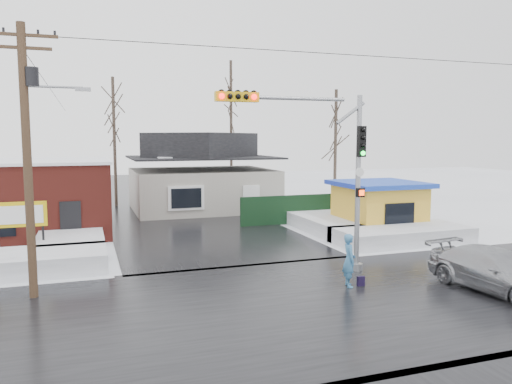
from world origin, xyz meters
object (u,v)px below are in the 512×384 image
object	(u,v)px
utility_pole	(29,145)
car	(496,271)
marquee_sign	(20,216)
traffic_signal	(323,159)
kiosk	(379,206)
pedestrian	(349,261)

from	to	relation	value
utility_pole	car	world-z (taller)	utility_pole
utility_pole	marquee_sign	xyz separation A→B (m)	(-1.07, 5.99, -3.19)
marquee_sign	car	bearing A→B (deg)	-32.97
traffic_signal	marquee_sign	bearing A→B (deg)	150.28
utility_pole	car	xyz separation A→B (m)	(15.12, -4.51, -4.38)
traffic_signal	utility_pole	size ratio (longest dim) A/B	0.78
kiosk	traffic_signal	bearing A→B (deg)	-135.16
utility_pole	pedestrian	xyz separation A→B (m)	(10.55, -2.35, -4.15)
utility_pole	marquee_sign	bearing A→B (deg)	100.13
traffic_signal	pedestrian	world-z (taller)	traffic_signal
traffic_signal	marquee_sign	size ratio (longest dim) A/B	2.75
traffic_signal	kiosk	bearing A→B (deg)	44.84
marquee_sign	kiosk	size ratio (longest dim) A/B	0.55
utility_pole	marquee_sign	size ratio (longest dim) A/B	3.53
marquee_sign	pedestrian	xyz separation A→B (m)	(11.62, -8.34, -0.96)
marquee_sign	kiosk	world-z (taller)	kiosk
traffic_signal	pedestrian	distance (m)	4.02
car	traffic_signal	bearing A→B (deg)	132.28
pedestrian	car	xyz separation A→B (m)	(4.57, -2.16, -0.23)
utility_pole	pedestrian	world-z (taller)	utility_pole
traffic_signal	kiosk	distance (m)	10.43
traffic_signal	marquee_sign	xyz separation A→B (m)	(-11.43, 6.53, -2.62)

